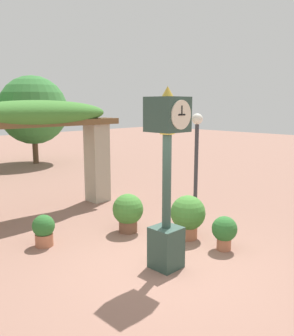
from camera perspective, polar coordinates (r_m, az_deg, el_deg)
ground_plane at (r=6.99m, az=2.81°, el=-15.11°), size 60.00×60.00×0.00m
pedestal_clock at (r=6.32m, az=3.19°, el=-1.48°), size 0.60×0.65×3.29m
pergola at (r=9.97m, az=-16.70°, el=5.65°), size 4.86×1.18×3.09m
potted_plant_near_left at (r=7.61m, az=12.31°, el=-9.82°), size 0.52×0.52×0.72m
potted_plant_near_right at (r=8.06m, az=6.58°, el=-7.47°), size 0.78×0.78×0.99m
potted_plant_far_left at (r=8.42m, az=-3.07°, el=-6.94°), size 0.73×0.73×0.92m
potted_plant_far_right at (r=7.96m, az=-16.24°, el=-9.45°), size 0.47×0.47×0.68m
lamp_post at (r=9.15m, az=7.95°, el=3.16°), size 0.28×0.28×2.76m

